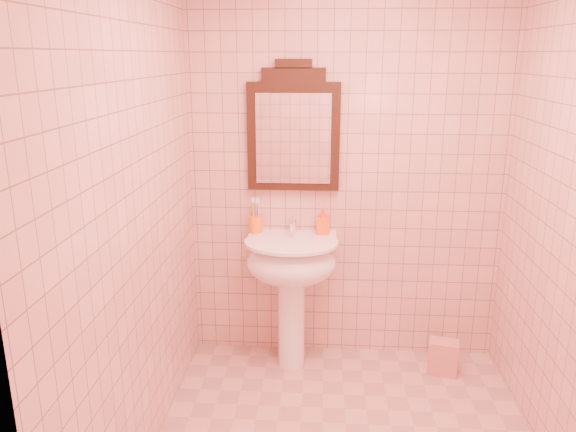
# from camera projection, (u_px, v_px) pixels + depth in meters

# --- Properties ---
(back_wall) EXTENTS (2.00, 0.02, 2.50)m
(back_wall) POSITION_uv_depth(u_px,v_px,m) (347.00, 172.00, 3.55)
(back_wall) COLOR #DFAB9C
(back_wall) RESTS_ON floor
(pedestal_sink) EXTENTS (0.58, 0.58, 0.86)m
(pedestal_sink) POSITION_uv_depth(u_px,v_px,m) (291.00, 271.00, 3.52)
(pedestal_sink) COLOR white
(pedestal_sink) RESTS_ON floor
(faucet) EXTENTS (0.04, 0.16, 0.11)m
(faucet) POSITION_uv_depth(u_px,v_px,m) (293.00, 225.00, 3.58)
(faucet) COLOR white
(faucet) RESTS_ON pedestal_sink
(mirror) EXTENTS (0.58, 0.06, 0.80)m
(mirror) POSITION_uv_depth(u_px,v_px,m) (293.00, 131.00, 3.47)
(mirror) COLOR black
(mirror) RESTS_ON back_wall
(toothbrush_cup) EXTENTS (0.09, 0.09, 0.20)m
(toothbrush_cup) POSITION_uv_depth(u_px,v_px,m) (256.00, 224.00, 3.61)
(toothbrush_cup) COLOR orange
(toothbrush_cup) RESTS_ON pedestal_sink
(soap_dispenser) EXTENTS (0.08, 0.08, 0.17)m
(soap_dispenser) POSITION_uv_depth(u_px,v_px,m) (323.00, 221.00, 3.56)
(soap_dispenser) COLOR #FF4D15
(soap_dispenser) RESTS_ON pedestal_sink
(towel) EXTENTS (0.20, 0.16, 0.22)m
(towel) POSITION_uv_depth(u_px,v_px,m) (443.00, 357.00, 3.58)
(towel) COLOR #D8827F
(towel) RESTS_ON floor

